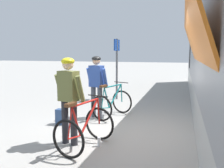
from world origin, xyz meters
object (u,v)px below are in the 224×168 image
at_px(bicycle_far_teal, 112,103).
at_px(platform_sign_post, 117,59).
at_px(backpack_on_platform, 62,117).
at_px(water_bottle_near_the_bikes, 99,142).
at_px(bicycle_near_red, 85,128).
at_px(cyclist_near_in_olive, 69,93).
at_px(cyclist_far_in_blue, 97,81).

xyz_separation_m(bicycle_far_teal, platform_sign_post, (-0.60, 2.54, 1.22)).
bearing_deg(backpack_on_platform, water_bottle_near_the_bikes, -36.06).
height_order(bicycle_near_red, backpack_on_platform, bicycle_near_red).
xyz_separation_m(bicycle_near_red, water_bottle_near_the_bikes, (0.23, 0.17, -0.31)).
bearing_deg(cyclist_near_in_olive, bicycle_near_red, -15.72).
height_order(cyclist_near_in_olive, platform_sign_post, platform_sign_post).
distance_m(cyclist_near_in_olive, bicycle_far_teal, 2.28).
relative_size(cyclist_far_in_blue, bicycle_near_red, 1.48).
bearing_deg(cyclist_near_in_olive, bicycle_far_teal, 83.80).
bearing_deg(backpack_on_platform, bicycle_near_red, -45.12).
relative_size(cyclist_far_in_blue, bicycle_far_teal, 1.42).
height_order(bicycle_far_teal, platform_sign_post, platform_sign_post).
bearing_deg(water_bottle_near_the_bikes, platform_sign_post, 101.84).
bearing_deg(bicycle_far_teal, cyclist_near_in_olive, -96.20).
relative_size(bicycle_far_teal, platform_sign_post, 0.52).
distance_m(cyclist_far_in_blue, backpack_on_platform, 1.38).
relative_size(bicycle_near_red, backpack_on_platform, 2.98).
xyz_separation_m(backpack_on_platform, platform_sign_post, (0.46, 3.60, 1.42)).
relative_size(cyclist_near_in_olive, water_bottle_near_the_bikes, 9.26).
height_order(cyclist_far_in_blue, backpack_on_platform, cyclist_far_in_blue).
bearing_deg(cyclist_near_in_olive, cyclist_far_in_blue, 94.93).
relative_size(cyclist_far_in_blue, backpack_on_platform, 4.40).
relative_size(bicycle_near_red, platform_sign_post, 0.50).
xyz_separation_m(bicycle_near_red, bicycle_far_teal, (-0.15, 2.28, 0.00)).
xyz_separation_m(cyclist_far_in_blue, water_bottle_near_the_bikes, (0.78, -1.92, -0.96)).
xyz_separation_m(cyclist_far_in_blue, platform_sign_post, (-0.19, 2.73, 0.57)).
bearing_deg(bicycle_far_teal, backpack_on_platform, -134.80).
relative_size(bicycle_near_red, bicycle_far_teal, 0.96).
relative_size(cyclist_near_in_olive, bicycle_near_red, 1.48).
bearing_deg(cyclist_near_in_olive, water_bottle_near_the_bikes, 5.64).
xyz_separation_m(bicycle_far_teal, backpack_on_platform, (-1.05, -1.06, -0.20)).
height_order(cyclist_far_in_blue, bicycle_far_teal, cyclist_far_in_blue).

